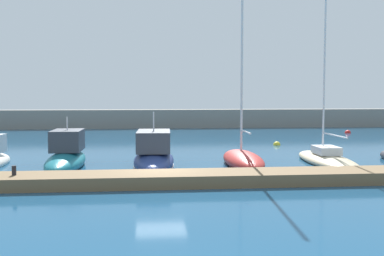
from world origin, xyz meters
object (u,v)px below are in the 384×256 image
at_px(mooring_buoy_yellow, 277,145).
at_px(dock_bollard, 14,170).
at_px(motorboat_navy_fifth, 154,155).
at_px(mooring_buoy_red, 348,133).
at_px(motorboat_teal_fourth, 66,156).
at_px(sailboat_red_sixth, 243,158).
at_px(sailboat_sand_seventh, 327,158).

distance_m(mooring_buoy_yellow, dock_bollard, 23.61).
bearing_deg(dock_bollard, mooring_buoy_yellow, 43.84).
bearing_deg(motorboat_navy_fifth, mooring_buoy_red, -43.22).
xyz_separation_m(motorboat_teal_fourth, motorboat_navy_fifth, (5.17, -0.02, -0.02)).
xyz_separation_m(sailboat_red_sixth, mooring_buoy_yellow, (5.16, 10.62, -0.42)).
height_order(motorboat_navy_fifth, sailboat_red_sixth, sailboat_red_sixth).
distance_m(motorboat_teal_fourth, motorboat_navy_fifth, 5.17).
height_order(sailboat_sand_seventh, mooring_buoy_yellow, sailboat_sand_seventh).
bearing_deg(mooring_buoy_red, motorboat_navy_fifth, -135.66).
bearing_deg(mooring_buoy_yellow, motorboat_teal_fourth, -147.12).
bearing_deg(mooring_buoy_yellow, mooring_buoy_red, 44.65).
bearing_deg(motorboat_navy_fifth, sailboat_red_sixth, -92.29).
distance_m(sailboat_red_sixth, mooring_buoy_red, 27.19).
relative_size(mooring_buoy_yellow, dock_bollard, 1.40).
bearing_deg(sailboat_sand_seventh, motorboat_navy_fifth, 89.50).
bearing_deg(motorboat_navy_fifth, mooring_buoy_yellow, -43.55).
bearing_deg(motorboat_teal_fourth, mooring_buoy_red, -51.51).
bearing_deg(motorboat_navy_fifth, sailboat_sand_seventh, -88.91).
relative_size(motorboat_teal_fourth, mooring_buoy_red, 10.71).
bearing_deg(sailboat_red_sixth, sailboat_sand_seventh, -87.60).
relative_size(sailboat_red_sixth, mooring_buoy_red, 21.19).
bearing_deg(sailboat_red_sixth, motorboat_navy_fifth, 85.62).
bearing_deg(dock_bollard, motorboat_navy_fifth, 43.58).
bearing_deg(sailboat_red_sixth, motorboat_teal_fourth, 87.82).
bearing_deg(motorboat_teal_fourth, motorboat_navy_fifth, -90.00).
height_order(mooring_buoy_yellow, mooring_buoy_red, mooring_buoy_red).
height_order(motorboat_teal_fourth, mooring_buoy_red, motorboat_teal_fourth).
bearing_deg(mooring_buoy_red, mooring_buoy_yellow, -135.35).
height_order(mooring_buoy_yellow, dock_bollard, dock_bollard).
xyz_separation_m(motorboat_navy_fifth, sailboat_sand_seventh, (10.71, -0.25, -0.32)).
bearing_deg(mooring_buoy_yellow, sailboat_red_sixth, -115.92).
xyz_separation_m(sailboat_red_sixth, mooring_buoy_red, (16.38, 21.70, -0.42)).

